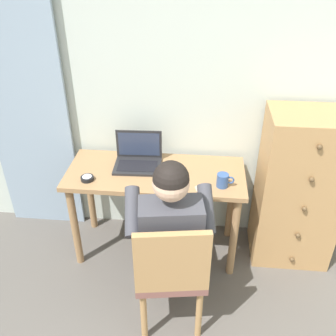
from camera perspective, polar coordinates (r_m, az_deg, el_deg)
The scene contains 10 objects.
wall_back at distance 2.77m, azimuth 3.22°, elevation 11.92°, with size 4.80×0.05×2.50m, color silver.
curtain_panel at distance 3.05m, azimuth -20.85°, elevation 9.43°, with size 0.64×0.03×2.27m, color #8EA3B7.
desk at distance 2.78m, azimuth -1.86°, elevation -2.59°, with size 1.28×0.54×0.74m.
dresser at distance 2.92m, azimuth 19.10°, elevation -3.14°, with size 0.57×0.45×1.21m.
chair at distance 2.31m, azimuth 0.42°, elevation -15.25°, with size 0.48×0.46×0.89m.
person_seated at distance 2.32m, azimuth 0.23°, elevation -8.86°, with size 0.59×0.62×1.21m.
laptop at distance 2.78m, azimuth -4.55°, elevation 1.46°, with size 0.35×0.26×0.24m.
computer_mouse at distance 2.69m, azimuth 1.92°, elevation -0.41°, with size 0.06×0.10×0.03m, color black.
desk_clock at distance 2.67m, azimuth -12.14°, elevation -1.54°, with size 0.09×0.09×0.03m.
coffee_mug at distance 2.56m, azimuth 8.33°, elevation -1.86°, with size 0.12×0.08×0.09m.
Camera 1 is at (0.10, -0.39, 2.21)m, focal length 40.23 mm.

